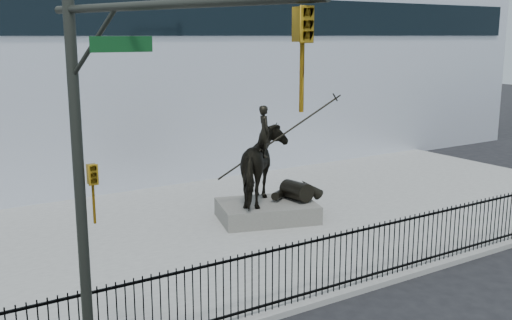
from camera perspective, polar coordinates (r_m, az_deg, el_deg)
ground at (r=14.64m, az=12.92°, el=-13.67°), size 120.00×120.00×0.00m
plaza at (r=19.74m, az=-1.79°, el=-6.35°), size 30.00×12.00×0.15m
building at (r=30.69m, az=-14.59°, el=8.21°), size 44.00×14.00×9.00m
picket_fence at (r=15.10m, az=9.66°, el=-8.99°), size 22.10×0.10×1.50m
statue_plinth at (r=20.13m, az=1.05°, el=-4.87°), size 3.66×3.02×0.59m
equestrian_statue at (r=19.76m, az=1.24°, el=-0.59°), size 3.88×3.02×3.43m
traffic_signal_left at (r=9.21m, az=-13.56°, el=-2.30°), size 1.52×4.84×7.00m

